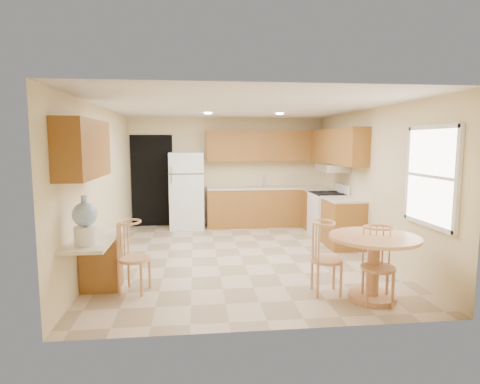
{
  "coord_description": "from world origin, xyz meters",
  "views": [
    {
      "loc": [
        -0.75,
        -6.62,
        1.92
      ],
      "look_at": [
        0.02,
        0.3,
        1.07
      ],
      "focal_mm": 30.0,
      "sensor_mm": 36.0,
      "label": 1
    }
  ],
  "objects": [
    {
      "name": "water_crock",
      "position": [
        -2.0,
        -2.01,
        1.03
      ],
      "size": [
        0.27,
        0.27,
        0.57
      ],
      "color": "white",
      "rests_on": "desk_top"
    },
    {
      "name": "can_light_a",
      "position": [
        -0.5,
        1.2,
        2.48
      ],
      "size": [
        0.14,
        0.14,
        0.02
      ],
      "primitive_type": "cylinder",
      "color": "white",
      "rests_on": "ceiling"
    },
    {
      "name": "range_hood",
      "position": [
        2.0,
        1.18,
        1.42
      ],
      "size": [
        0.5,
        0.76,
        0.14
      ],
      "primitive_type": "cube",
      "color": "silver",
      "rests_on": "upper_cab_right"
    },
    {
      "name": "base_cab_back",
      "position": [
        0.88,
        2.45,
        0.43
      ],
      "size": [
        2.75,
        0.6,
        0.87
      ],
      "primitive_type": "cube",
      "color": "#9A6127",
      "rests_on": "floor"
    },
    {
      "name": "chair_table_a",
      "position": [
        0.89,
        -1.91,
        0.57
      ],
      "size": [
        0.41,
        0.53,
        0.93
      ],
      "rotation": [
        0.0,
        0.0,
        -1.62
      ],
      "color": "tan",
      "rests_on": "floor"
    },
    {
      "name": "doorway",
      "position": [
        -1.75,
        2.73,
        1.05
      ],
      "size": [
        0.9,
        0.02,
        2.1
      ],
      "primitive_type": "cube",
      "color": "black",
      "rests_on": "floor"
    },
    {
      "name": "can_light_b",
      "position": [
        0.9,
        1.2,
        2.48
      ],
      "size": [
        0.14,
        0.14,
        0.02
      ],
      "primitive_type": "cylinder",
      "color": "white",
      "rests_on": "ceiling"
    },
    {
      "name": "wall_left",
      "position": [
        -2.25,
        0.0,
        1.25
      ],
      "size": [
        0.02,
        5.5,
        2.5
      ],
      "primitive_type": "cube",
      "color": "beige",
      "rests_on": "floor"
    },
    {
      "name": "floor",
      "position": [
        0.0,
        0.0,
        0.0
      ],
      "size": [
        5.5,
        5.5,
        0.0
      ],
      "primitive_type": "plane",
      "color": "#CDB194",
      "rests_on": "ground"
    },
    {
      "name": "dining_table",
      "position": [
        1.4,
        -2.07,
        0.52
      ],
      "size": [
        1.08,
        1.08,
        0.8
      ],
      "rotation": [
        0.0,
        0.0,
        0.02
      ],
      "color": "tan",
      "rests_on": "floor"
    },
    {
      "name": "sink",
      "position": [
        0.85,
        2.45,
        0.91
      ],
      "size": [
        0.78,
        0.44,
        0.01
      ],
      "primitive_type": "cube",
      "color": "silver",
      "rests_on": "counter_back"
    },
    {
      "name": "refrigerator",
      "position": [
        -0.95,
        2.4,
        0.85
      ],
      "size": [
        0.75,
        0.73,
        1.71
      ],
      "color": "white",
      "rests_on": "floor"
    },
    {
      "name": "wall_front",
      "position": [
        0.0,
        -2.75,
        1.25
      ],
      "size": [
        4.5,
        0.02,
        2.5
      ],
      "primitive_type": "cube",
      "color": "beige",
      "rests_on": "floor"
    },
    {
      "name": "desk_top",
      "position": [
        -2.0,
        -1.7,
        0.75
      ],
      "size": [
        0.5,
        1.2,
        0.04
      ],
      "primitive_type": "cube",
      "color": "beige",
      "rests_on": "desk_pedestal"
    },
    {
      "name": "counter_right_b",
      "position": [
        1.95,
        0.4,
        0.89
      ],
      "size": [
        0.63,
        0.8,
        0.04
      ],
      "primitive_type": "cube",
      "color": "beige",
      "rests_on": "base_cab_right_b"
    },
    {
      "name": "window",
      "position": [
        2.23,
        -1.85,
        1.5
      ],
      "size": [
        0.06,
        1.12,
        1.3
      ],
      "color": "white",
      "rests_on": "wall_right"
    },
    {
      "name": "wall_back",
      "position": [
        0.0,
        2.75,
        1.25
      ],
      "size": [
        4.5,
        0.02,
        2.5
      ],
      "primitive_type": "cube",
      "color": "beige",
      "rests_on": "floor"
    },
    {
      "name": "upper_cab_right",
      "position": [
        2.08,
        1.21,
        1.85
      ],
      "size": [
        0.33,
        2.42,
        0.7
      ],
      "primitive_type": "cube",
      "color": "#9A6127",
      "rests_on": "wall_right"
    },
    {
      "name": "counter_back",
      "position": [
        0.88,
        2.45,
        0.89
      ],
      "size": [
        2.75,
        0.63,
        0.04
      ],
      "primitive_type": "cube",
      "color": "beige",
      "rests_on": "base_cab_back"
    },
    {
      "name": "ceiling",
      "position": [
        0.0,
        0.0,
        2.5
      ],
      "size": [
        4.5,
        5.5,
        0.02
      ],
      "primitive_type": "cube",
      "color": "white",
      "rests_on": "wall_back"
    },
    {
      "name": "base_cab_right_b",
      "position": [
        1.95,
        0.4,
        0.43
      ],
      "size": [
        0.6,
        0.8,
        0.87
      ],
      "primitive_type": "cube",
      "color": "#9A6127",
      "rests_on": "floor"
    },
    {
      "name": "counter_right_a",
      "position": [
        1.95,
        1.85,
        0.89
      ],
      "size": [
        0.63,
        0.59,
        0.04
      ],
      "primitive_type": "cube",
      "color": "beige",
      "rests_on": "base_cab_right_a"
    },
    {
      "name": "wall_right",
      "position": [
        2.25,
        0.0,
        1.25
      ],
      "size": [
        0.02,
        5.5,
        2.5
      ],
      "primitive_type": "cube",
      "color": "beige",
      "rests_on": "floor"
    },
    {
      "name": "chair_desk",
      "position": [
        -1.55,
        -1.58,
        0.56
      ],
      "size": [
        0.41,
        0.53,
        0.92
      ],
      "rotation": [
        0.0,
        0.0,
        -1.82
      ],
      "color": "tan",
      "rests_on": "floor"
    },
    {
      "name": "stove",
      "position": [
        1.92,
        1.18,
        0.47
      ],
      "size": [
        0.65,
        0.76,
        1.09
      ],
      "color": "white",
      "rests_on": "floor"
    },
    {
      "name": "chair_table_b",
      "position": [
        1.4,
        -2.29,
        0.56
      ],
      "size": [
        0.41,
        0.43,
        0.92
      ],
      "rotation": [
        0.0,
        0.0,
        2.89
      ],
      "color": "tan",
      "rests_on": "floor"
    },
    {
      "name": "upper_cab_back",
      "position": [
        0.88,
        2.58,
        1.85
      ],
      "size": [
        2.75,
        0.33,
        0.7
      ],
      "primitive_type": "cube",
      "color": "#9A6127",
      "rests_on": "wall_back"
    },
    {
      "name": "upper_cab_left",
      "position": [
        -2.08,
        -1.6,
        1.85
      ],
      "size": [
        0.33,
        1.4,
        0.7
      ],
      "primitive_type": "cube",
      "color": "#9A6127",
      "rests_on": "wall_left"
    },
    {
      "name": "base_cab_right_a",
      "position": [
        1.95,
        1.85,
        0.43
      ],
      "size": [
        0.6,
        0.59,
        0.87
      ],
      "primitive_type": "cube",
      "color": "#9A6127",
      "rests_on": "floor"
    },
    {
      "name": "desk_pedestal",
      "position": [
        -2.0,
        -1.32,
        0.36
      ],
      "size": [
        0.48,
        0.42,
        0.72
      ],
      "primitive_type": "cube",
      "color": "#9A6127",
      "rests_on": "floor"
    }
  ]
}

